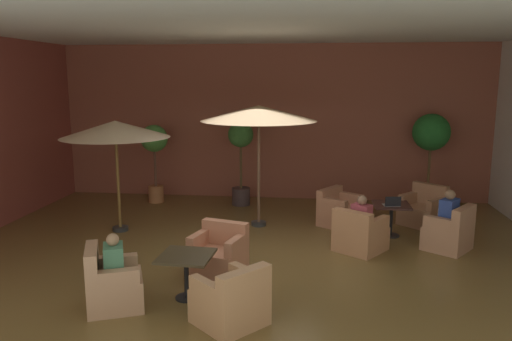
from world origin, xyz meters
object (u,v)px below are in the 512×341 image
at_px(patron_blue_shirt, 449,211).
at_px(armchair_front_left_north, 339,211).
at_px(armchair_front_right_north, 219,255).
at_px(cafe_table_front_left, 391,211).
at_px(open_laptop, 392,203).
at_px(potted_tree_mid_right, 431,139).
at_px(armchair_front_right_east, 112,285).
at_px(patio_umbrella_center_beige, 259,114).
at_px(iced_drink_cup, 390,202).
at_px(cafe_table_front_right, 186,263).
at_px(armchair_front_left_east, 360,235).
at_px(patron_with_friend, 362,214).
at_px(armchair_front_left_west, 423,210).
at_px(potted_tree_mid_left, 241,151).
at_px(potted_tree_left_corner, 154,148).
at_px(armchair_front_right_south, 231,302).
at_px(patio_umbrella_tall_red, 115,130).
at_px(patron_by_window, 114,259).
at_px(armchair_front_left_south, 449,233).

bearing_deg(patron_blue_shirt, armchair_front_left_north, 144.69).
bearing_deg(armchair_front_right_north, cafe_table_front_left, 36.90).
bearing_deg(open_laptop, armchair_front_right_north, -144.65).
bearing_deg(potted_tree_mid_right, armchair_front_right_east, -132.34).
xyz_separation_m(patio_umbrella_center_beige, iced_drink_cup, (2.65, -0.49, -1.68)).
xyz_separation_m(cafe_table_front_right, open_laptop, (3.31, 3.13, 0.18)).
bearing_deg(cafe_table_front_right, cafe_table_front_left, 44.49).
distance_m(armchair_front_left_east, patron_with_friend, 0.38).
xyz_separation_m(armchair_front_left_west, open_laptop, (-0.83, -1.01, 0.39)).
bearing_deg(patron_blue_shirt, potted_tree_mid_left, 146.45).
height_order(potted_tree_left_corner, patron_blue_shirt, potted_tree_left_corner).
xyz_separation_m(armchair_front_right_south, patio_umbrella_tall_red, (-2.94, 3.66, 1.78)).
height_order(armchair_front_right_north, potted_tree_mid_left, potted_tree_mid_left).
distance_m(patio_umbrella_center_beige, iced_drink_cup, 3.17).
height_order(armchair_front_right_south, patio_umbrella_center_beige, patio_umbrella_center_beige).
relative_size(patio_umbrella_center_beige, patron_by_window, 4.20).
xyz_separation_m(patron_blue_shirt, patron_with_friend, (-1.58, -0.23, -0.05)).
distance_m(iced_drink_cup, open_laptop, 0.08).
relative_size(armchair_front_left_south, armchair_front_right_south, 0.94).
height_order(potted_tree_mid_left, potted_tree_mid_right, potted_tree_mid_right).
xyz_separation_m(armchair_front_left_north, armchair_front_right_south, (-1.58, -4.60, 0.01)).
bearing_deg(patio_umbrella_tall_red, cafe_table_front_right, -53.79).
bearing_deg(potted_tree_mid_right, iced_drink_cup, -117.49).
height_order(patio_umbrella_tall_red, potted_tree_mid_left, patio_umbrella_tall_red).
bearing_deg(armchair_front_right_east, potted_tree_mid_right, 47.66).
bearing_deg(armchair_front_left_south, patio_umbrella_tall_red, 176.18).
height_order(armchair_front_right_east, patron_with_friend, patron_with_friend).
bearing_deg(patron_blue_shirt, armchair_front_right_east, -150.21).
relative_size(armchair_front_right_south, patio_umbrella_center_beige, 0.42).
height_order(cafe_table_front_left, patron_by_window, patron_by_window).
relative_size(armchair_front_right_north, potted_tree_left_corner, 0.49).
bearing_deg(potted_tree_mid_left, cafe_table_front_right, -89.93).
xyz_separation_m(armchair_front_left_east, cafe_table_front_right, (-2.63, -2.31, 0.22)).
distance_m(cafe_table_front_right, armchair_front_right_east, 1.04).
bearing_deg(potted_tree_mid_left, armchair_front_left_west, -16.82).
distance_m(potted_tree_mid_right, patron_blue_shirt, 3.21).
relative_size(armchair_front_right_north, armchair_front_right_east, 1.02).
xyz_separation_m(armchair_front_left_south, potted_tree_mid_left, (-4.27, 2.84, 1.03)).
bearing_deg(patron_with_friend, potted_tree_mid_left, 131.09).
relative_size(armchair_front_left_west, patron_with_friend, 1.77).
xyz_separation_m(patio_umbrella_tall_red, patron_by_window, (1.28, -3.36, -1.40)).
bearing_deg(armchair_front_left_east, armchair_front_right_north, -150.52).
distance_m(potted_tree_mid_left, patron_blue_shirt, 5.13).
height_order(armchair_front_left_west, iced_drink_cup, armchair_front_left_west).
bearing_deg(armchair_front_right_south, patron_with_friend, 57.91).
bearing_deg(potted_tree_left_corner, iced_drink_cup, -22.03).
bearing_deg(patron_with_friend, cafe_table_front_right, -138.57).
height_order(armchair_front_right_north, potted_tree_mid_right, potted_tree_mid_right).
bearing_deg(patio_umbrella_tall_red, potted_tree_left_corner, 90.31).
bearing_deg(cafe_table_front_right, potted_tree_mid_left, 90.07).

